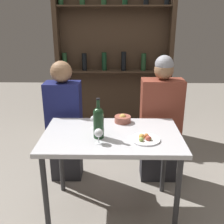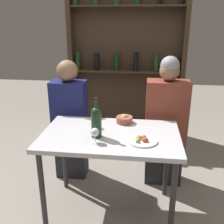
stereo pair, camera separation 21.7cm
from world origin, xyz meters
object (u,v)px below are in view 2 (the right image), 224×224
object	(u,v)px
seated_person_left	(70,123)
seated_person_right	(165,125)
wine_bottle	(96,121)
food_plate_0	(142,140)
wine_glass_1	(94,119)
wine_glass_0	(95,133)
snack_bowl	(124,119)

from	to	relation	value
seated_person_left	seated_person_right	size ratio (longest dim) A/B	0.96
wine_bottle	seated_person_right	world-z (taller)	seated_person_right
food_plate_0	seated_person_right	world-z (taller)	seated_person_right
wine_glass_1	seated_person_right	bearing A→B (deg)	33.66
wine_glass_0	wine_glass_1	size ratio (longest dim) A/B	1.06
wine_glass_0	seated_person_left	size ratio (longest dim) A/B	0.09
wine_glass_0	seated_person_left	xyz separation A→B (m)	(-0.40, 0.72, -0.23)
snack_bowl	seated_person_left	world-z (taller)	seated_person_left
seated_person_right	wine_bottle	bearing A→B (deg)	-133.78
wine_glass_1	food_plate_0	xyz separation A→B (m)	(0.41, -0.23, -0.06)
wine_bottle	wine_glass_1	distance (m)	0.20
wine_glass_1	seated_person_right	size ratio (longest dim) A/B	0.08
wine_bottle	wine_glass_0	bearing A→B (deg)	-86.61
wine_glass_1	seated_person_left	size ratio (longest dim) A/B	0.09
snack_bowl	seated_person_right	size ratio (longest dim) A/B	0.11
wine_glass_1	seated_person_left	xyz separation A→B (m)	(-0.34, 0.43, -0.23)
wine_glass_1	snack_bowl	size ratio (longest dim) A/B	0.76
wine_bottle	food_plate_0	size ratio (longest dim) A/B	1.39
food_plate_0	seated_person_left	size ratio (longest dim) A/B	0.18
food_plate_0	snack_bowl	distance (m)	0.40
wine_glass_0	seated_person_right	bearing A→B (deg)	50.90
wine_bottle	snack_bowl	bearing A→B (deg)	58.93
wine_glass_1	snack_bowl	distance (m)	0.29
wine_glass_1	food_plate_0	world-z (taller)	wine_glass_1
wine_glass_0	seated_person_left	distance (m)	0.85
seated_person_right	food_plate_0	bearing A→B (deg)	-109.11
wine_bottle	seated_person_left	distance (m)	0.78
wine_bottle	seated_person_right	bearing A→B (deg)	46.22
wine_glass_1	seated_person_right	world-z (taller)	seated_person_right
wine_glass_0	snack_bowl	xyz separation A→B (m)	(0.19, 0.43, -0.05)
wine_bottle	wine_glass_0	world-z (taller)	wine_bottle
wine_glass_1	snack_bowl	world-z (taller)	wine_glass_1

